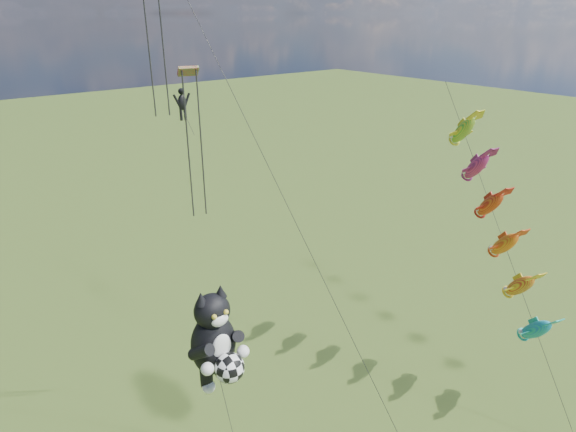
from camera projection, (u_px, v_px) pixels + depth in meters
cat_kite_rig at (216, 341)px, 24.09m from camera, size 2.71×4.23×10.72m
fish_windsock_rig at (497, 225)px, 30.84m from camera, size 5.29×15.14×18.50m
parafoil_rig at (185, 92)px, 25.73m from camera, size 5.96×16.76×27.90m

